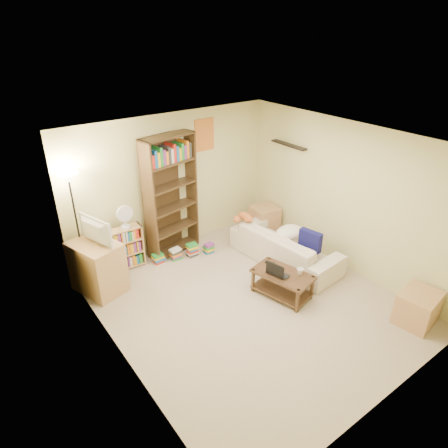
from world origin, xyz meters
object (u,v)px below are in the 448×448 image
Objects in this scene: sofa at (285,247)px; side_table at (264,220)px; short_bookshelf at (126,248)px; television at (92,232)px; desk_fan at (125,216)px; mug at (300,271)px; laptop at (279,272)px; end_cabinet at (418,307)px; tabby_cat at (244,217)px; floor_lamp at (72,198)px; coffee_table at (282,281)px; tv_stand at (98,267)px; tall_bookshelf at (171,194)px.

side_table is at bearing -27.73° from sofa.
television is at bearing -147.93° from short_bookshelf.
mug is at bearing -52.66° from desk_fan.
television reaches higher than side_table.
laptop is 2.00m from end_cabinet.
side_table is (0.97, 1.90, -0.18)m from mug.
mug is 2.96m from short_bookshelf.
tabby_cat is 2.95m from floor_lamp.
sofa is at bearing 29.99° from coffee_table.
tv_stand is at bearing 140.49° from mug.
tall_bookshelf is at bearing 145.40° from tabby_cat.
mug is 0.21× the size of side_table.
tabby_cat is 0.85× the size of side_table.
sofa is 5.06× the size of laptop.
sofa is 0.91m from tabby_cat.
side_table is at bearing -8.46° from desk_fan.
laptop is at bearing -53.94° from desk_fan.
tv_stand is 1.51× the size of side_table.
television is 0.38× the size of floor_lamp.
tv_stand is at bearing 171.64° from tabby_cat.
tv_stand is (-2.19, 1.79, -0.00)m from laptop.
floor_lamp is at bearing 172.70° from side_table.
tall_bookshelf is 3.94× the size of side_table.
coffee_table is 8.47× the size of mug.
mug is 0.17× the size of television.
end_cabinet is (0.72, -3.03, -0.43)m from tabby_cat.
tabby_cat is 0.56× the size of tv_stand.
desk_fan is 0.72× the size of end_cabinet.
laptop is at bearing 125.44° from end_cabinet.
short_bookshelf is at bearing 12.87° from tv_stand.
tall_bookshelf is (1.56, 0.35, 0.11)m from television.
laptop is 0.54× the size of short_bookshelf.
television is (-2.19, 1.79, 0.63)m from laptop.
sofa reaches higher than coffee_table.
short_bookshelf is at bearing 52.25° from sofa.
coffee_table is 2.09m from side_table.
tv_stand is 1.46× the size of end_cabinet.
coffee_table is 2.43× the size of laptop.
television is 1.28× the size of side_table.
tall_bookshelf is (-1.07, 0.74, 0.48)m from tabby_cat.
sofa is 2.74× the size of short_bookshelf.
television reaches higher than sofa.
television is at bearing 134.43° from end_cabinet.
sofa is 3.26m from television.
side_table is (1.84, -0.45, -0.88)m from tall_bookshelf.
floor_lamp is at bearing 168.84° from tall_bookshelf.
side_table is (1.20, 1.70, -0.14)m from laptop.
desk_fan is at bearing 52.50° from sofa.
television is at bearing 63.70° from sofa.
desk_fan reaches higher than short_bookshelf.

